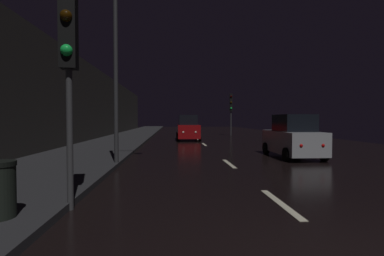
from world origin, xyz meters
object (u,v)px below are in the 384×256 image
car_parked_right_near (293,138)px  car_approaching_headlights (188,129)px  traffic_light_far_right (231,105)px  traffic_light_near_left (68,37)px  streetlamp_overhead (129,46)px

car_parked_right_near → car_approaching_headlights: bearing=20.0°
traffic_light_far_right → traffic_light_near_left: (-8.36, -25.53, 0.08)m
traffic_light_near_left → streetlamp_overhead: streetlamp_overhead is taller
traffic_light_near_left → car_approaching_headlights: bearing=163.3°
traffic_light_near_left → car_parked_right_near: traffic_light_near_left is taller
traffic_light_near_left → car_parked_right_near: size_ratio=1.18×
streetlamp_overhead → car_parked_right_near: (7.19, 2.11, -3.59)m
traffic_light_far_right → streetlamp_overhead: streetlamp_overhead is taller
streetlamp_overhead → traffic_light_far_right: bearing=68.4°
streetlamp_overhead → car_parked_right_near: streetlamp_overhead is taller
traffic_light_far_right → car_approaching_headlights: size_ratio=1.07×
streetlamp_overhead → car_parked_right_near: size_ratio=1.71×
streetlamp_overhead → traffic_light_near_left: bearing=-94.1°
streetlamp_overhead → car_parked_right_near: bearing=16.4°
traffic_light_near_left → car_parked_right_near: 10.87m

